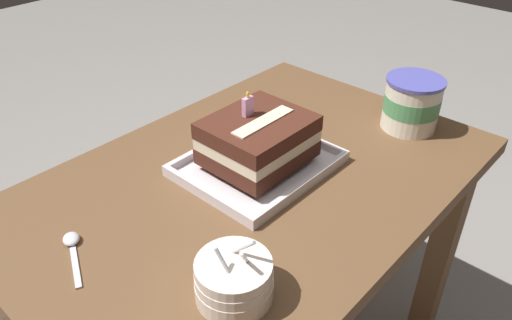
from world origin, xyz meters
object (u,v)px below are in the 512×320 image
object	(u,v)px
foil_tray	(258,165)
birthday_cake	(258,139)
bowl_stack	(234,279)
serving_spoon_near_tray	(72,244)
ice_cream_tub	(412,103)

from	to	relation	value
foil_tray	birthday_cake	world-z (taller)	birthday_cake
birthday_cake	bowl_stack	xyz separation A→B (m)	(-0.28, -0.20, -0.04)
birthday_cake	serving_spoon_near_tray	world-z (taller)	birthday_cake
foil_tray	birthday_cake	size ratio (longest dim) A/B	1.51
bowl_stack	foil_tray	bearing A→B (deg)	36.04
birthday_cake	ice_cream_tub	distance (m)	0.40
bowl_stack	ice_cream_tub	world-z (taller)	ice_cream_tub
foil_tray	serving_spoon_near_tray	world-z (taller)	foil_tray
foil_tray	bowl_stack	distance (m)	0.34
ice_cream_tub	serving_spoon_near_tray	bearing A→B (deg)	163.32
foil_tray	ice_cream_tub	distance (m)	0.40
ice_cream_tub	birthday_cake	bearing A→B (deg)	157.96
birthday_cake	bowl_stack	world-z (taller)	birthday_cake
ice_cream_tub	serving_spoon_near_tray	world-z (taller)	ice_cream_tub
bowl_stack	serving_spoon_near_tray	bearing A→B (deg)	111.59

